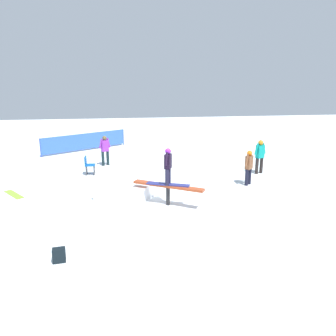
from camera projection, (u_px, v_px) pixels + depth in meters
ground_plane at (168, 205)px, 11.53m from camera, size 60.00×60.00×0.00m
rail_feature at (168, 188)px, 11.37m from camera, size 2.33×1.70×0.74m
snow_kicker_ramp at (125, 191)px, 12.18m from camera, size 2.33×2.25×0.51m
main_rider_on_rail at (168, 168)px, 11.19m from camera, size 1.50×0.86×1.29m
bystander_teal at (260, 155)px, 15.34m from camera, size 0.68×0.34×1.60m
bystander_purple at (105, 149)px, 16.87m from camera, size 0.60×0.36×1.55m
bystander_brown at (249, 166)px, 13.62m from camera, size 0.55×0.50×1.47m
loose_snowboard_lime at (14, 194)px, 12.57m from camera, size 0.99×1.21×0.02m
folding_chair at (89, 166)px, 15.25m from camera, size 0.47×0.47×0.88m
backpack_on_snow at (59, 255)px, 7.82m from camera, size 0.32×0.25×0.34m
safety_fence at (86, 141)px, 20.66m from camera, size 4.88×3.22×1.10m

